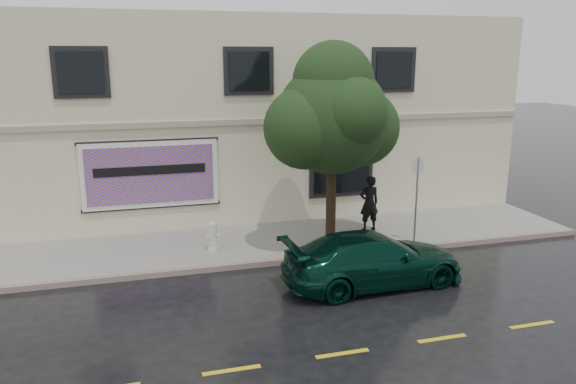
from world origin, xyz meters
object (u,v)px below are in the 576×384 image
object	(u,v)px
pedestrian	(369,203)
fire_hydrant	(213,236)
car	(373,259)
street_tree	(333,119)

from	to	relation	value
pedestrian	fire_hydrant	distance (m)	5.19
pedestrian	fire_hydrant	xyz separation A→B (m)	(-5.15, -0.53, -0.47)
car	fire_hydrant	distance (m)	4.86
street_tree	fire_hydrant	world-z (taller)	street_tree
street_tree	fire_hydrant	bearing A→B (deg)	170.48
car	fire_hydrant	world-z (taller)	car
car	pedestrian	bearing A→B (deg)	-25.03
pedestrian	fire_hydrant	bearing A→B (deg)	3.45
car	pedestrian	size ratio (longest dim) A/B	2.58
street_tree	pedestrian	bearing A→B (deg)	32.72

